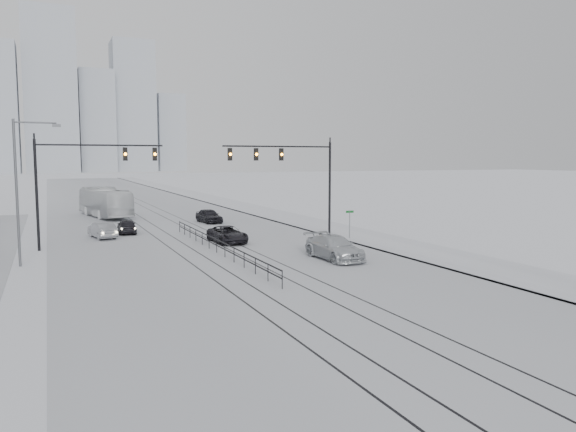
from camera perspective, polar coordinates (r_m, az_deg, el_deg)
The scene contains 16 objects.
road at distance 68.96m, azimuth -14.13°, elevation 0.19°, with size 22.00×260.00×0.02m, color silver.
sidewalk_east at distance 72.30m, azimuth -3.51°, elevation 0.67°, with size 5.00×260.00×0.16m, color silver.
curb at distance 71.51m, azimuth -5.36°, elevation 0.58°, with size 0.10×260.00×0.12m, color gray.
tram_rails at distance 49.43m, azimuth -10.45°, elevation -1.90°, with size 5.30×180.00×0.01m.
skyline at distance 282.88m, azimuth -20.26°, elevation 10.39°, with size 96.00×48.00×72.00m.
traffic_mast_ne at distance 46.78m, azimuth 0.62°, elevation 4.81°, with size 9.60×0.37×8.00m.
traffic_mast_nw at distance 43.86m, azimuth -20.35°, elevation 4.13°, with size 9.10×0.37×8.00m.
street_light_west at distance 37.85m, azimuth -25.44°, elevation 3.16°, with size 2.73×0.25×9.00m.
median_fence at distance 39.76m, azimuth -7.26°, elevation -3.00°, with size 0.06×24.00×1.00m.
street_sign at distance 46.01m, azimuth 6.29°, elevation -0.43°, with size 0.70×0.06×2.40m.
sedan_sb_inner at distance 51.50m, azimuth -16.05°, elevation -1.02°, with size 1.54×3.83×1.30m, color black.
sedan_sb_outer at distance 49.15m, azimuth -18.34°, elevation -1.38°, with size 1.43×4.09×1.35m, color #97999E.
sedan_nb_front at distance 44.42m, azimuth -6.16°, elevation -1.89°, with size 2.15×4.67×1.30m, color black.
sedan_nb_right at distance 37.04m, azimuth 4.72°, elevation -3.23°, with size 2.18×5.35×1.55m, color silver.
sedan_nb_far at distance 58.37m, azimuth -8.03°, elevation 0.01°, with size 1.69×4.21×1.43m, color black.
box_truck at distance 66.61m, azimuth -18.10°, elevation 1.31°, with size 2.79×11.94×3.33m, color silver.
Camera 1 is at (-10.74, -7.80, 6.63)m, focal length 35.00 mm.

